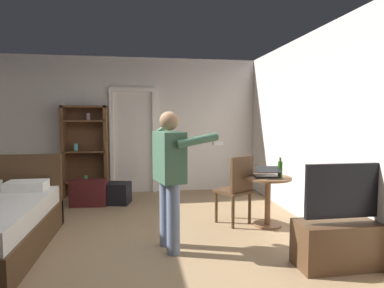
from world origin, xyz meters
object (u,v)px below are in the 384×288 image
Objects in this scene: bottle_on_table at (280,169)px; suitcase_small at (89,193)px; bookshelf at (85,147)px; wooden_chair at (237,187)px; side_table at (268,193)px; laptop at (267,174)px; suitcase_dark at (112,193)px; tv_flatscreen at (347,237)px; person_blue_shirt at (170,170)px.

bottle_on_table reaches higher than suitcase_small.
bookshelf reaches higher than wooden_chair.
side_table is 0.29m from laptop.
tv_flatscreen is at bearing -34.84° from suitcase_dark.
bookshelf is 2.76× the size of suitcase_dark.
suitcase_small is at bearing 120.27° from person_blue_shirt.
bookshelf is 3.65m from side_table.
person_blue_shirt is 2.47m from suitcase_dark.
suitcase_small is at bearing 149.77° from laptop.
bookshelf is at bearing 105.93° from suitcase_small.
wooden_chair is at bearing 116.82° from tv_flatscreen.
bookshelf is 3.24m from wooden_chair.
laptop is 3.09m from suitcase_small.
bottle_on_table is at bearing -29.74° from side_table.
person_blue_shirt is (-1.43, -0.62, 0.46)m from side_table.
bookshelf reaches higher than suitcase_dark.
side_table is 1.63m from person_blue_shirt.
suitcase_dark is at bearing 142.33° from wooden_chair.
bottle_on_table is at bearing -25.09° from suitcase_small.
laptop reaches higher than suitcase_dark.
tv_flatscreen is 0.67× the size of person_blue_shirt.
tv_flatscreen is 4.11m from suitcase_small.
bottle_on_table is 1.67m from person_blue_shirt.
side_table reaches higher than suitcase_dark.
person_blue_shirt is at bearing -55.59° from suitcase_small.
side_table is at bearing -38.58° from bookshelf.
wooden_chair is at bearing 155.66° from laptop.
suitcase_dark is (-2.29, 1.57, -0.28)m from side_table.
wooden_chair is (2.41, -2.13, -0.41)m from bookshelf.
tv_flatscreen is 1.99m from person_blue_shirt.
bookshelf is at bearing 138.61° from wooden_chair.
laptop is 0.60× the size of suitcase_small.
suitcase_dark is 0.39m from suitcase_small.
bottle_on_table is 0.18× the size of person_blue_shirt.
bottle_on_table is 0.45× the size of suitcase_dark.
bookshelf is 1.16m from suitcase_dark.
tv_flatscreen is 1.36m from bottle_on_table.
suitcase_dark is at bearing 144.31° from laptop.
wooden_chair reaches higher than laptop.
laptop is 1.29× the size of bottle_on_table.
bookshelf is 1.64× the size of tv_flatscreen.
person_blue_shirt reaches higher than bottle_on_table.
laptop is at bearing -24.34° from wooden_chair.
bottle_on_table is at bearing -11.95° from laptop.
person_blue_shirt is at bearing -157.56° from laptop.
person_blue_shirt is 2.62× the size of suitcase_small.
person_blue_shirt is 2.54m from suitcase_small.
suitcase_small is (-2.63, 1.53, -0.53)m from laptop.
person_blue_shirt is at bearing -64.17° from bookshelf.
suitcase_dark is (-2.43, 1.65, -0.63)m from bottle_on_table.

